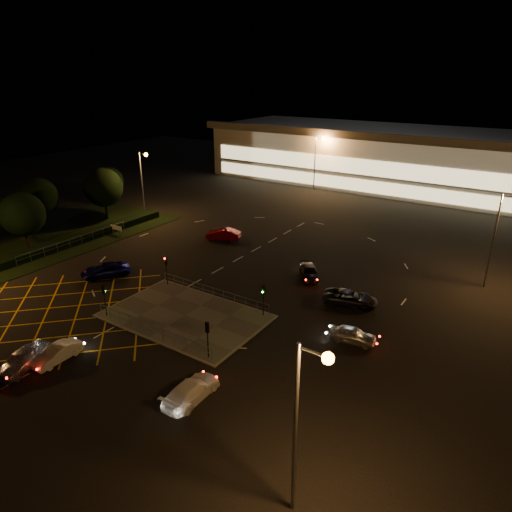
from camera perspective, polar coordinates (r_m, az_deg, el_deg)
The scene contains 25 objects.
ground at distance 45.44m, azimuth -9.05°, elevation -5.75°, with size 180.00×180.00×0.00m, color black.
pedestrian_island at distance 42.92m, azimuth -8.85°, elevation -7.41°, with size 14.00×9.00×0.12m, color #4C4944.
grass_verge at distance 69.20m, azimuth -23.15°, elevation 2.61°, with size 18.00×30.00×0.08m, color black.
hedge at distance 65.09m, azimuth -20.72°, elevation 2.24°, with size 2.00×26.00×1.00m, color black.
supermarket at distance 96.57m, azimuth 16.60°, elevation 11.83°, with size 72.00×26.50×10.50m.
streetlight_se at distance 22.20m, azimuth 6.10°, elevation -18.59°, with size 1.78×0.56×10.03m.
streetlight_nw at distance 71.22m, azimuth -13.91°, elevation 9.74°, with size 1.78×0.56×10.03m.
streetlight_ne at distance 51.38m, azimuth 28.27°, elevation 3.07°, with size 1.78×0.56×10.03m.
streetlight_far_left at distance 86.96m, azimuth 7.67°, elevation 12.32°, with size 1.78×0.56×10.03m.
signal_sw at distance 43.53m, azimuth -18.48°, elevation -4.49°, with size 0.28×0.30×3.15m.
signal_se at distance 35.72m, azimuth -6.09°, elevation -9.48°, with size 0.28×0.30×3.15m.
signal_nw at distance 48.26m, azimuth -11.18°, elevation -1.07°, with size 0.28×0.30×3.15m.
signal_ne at distance 41.36m, azimuth 0.92°, elevation -4.69°, with size 0.28×0.30×3.15m.
tree_b at distance 71.27m, azimuth -25.54°, elevation 6.65°, with size 5.40×5.40×7.35m.
tree_c at distance 72.35m, azimuth -18.54°, elevation 8.12°, with size 5.76×5.76×7.84m.
tree_d at distance 80.78m, azimuth -17.86°, elevation 8.88°, with size 4.68×4.68×6.37m.
tree_e at distance 63.34m, azimuth -27.16°, elevation 4.64°, with size 5.40×5.40×7.35m.
car_near_silver at distance 39.54m, azimuth -27.14°, elevation -11.40°, with size 1.86×4.63×1.58m, color #9B9EA2.
car_queue_white at distance 39.39m, azimuth -23.62°, elevation -11.11°, with size 1.37×3.94×1.30m, color white.
car_left_blue at distance 52.81m, azimuth -18.29°, elevation -1.68°, with size 2.40×5.21×1.45m, color #0E1057.
car_far_dkgrey at distance 50.19m, azimuth 6.65°, elevation -2.01°, with size 1.81×4.44×1.29m, color black.
car_right_silver at distance 39.30m, azimuth 11.98°, elevation -9.60°, with size 1.58×3.94×1.34m, color silver.
car_circ_red at distance 61.30m, azimuth -4.09°, elevation 2.74°, with size 1.62×4.64×1.53m, color maroon.
car_east_grey at distance 45.07m, azimuth 11.68°, elevation -5.15°, with size 2.40×5.21×1.45m, color black.
car_approach_white at distance 32.88m, azimuth -8.11°, elevation -16.29°, with size 1.95×4.79×1.39m, color silver.
Camera 1 is at (27.78, -29.20, 20.98)m, focal length 32.00 mm.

